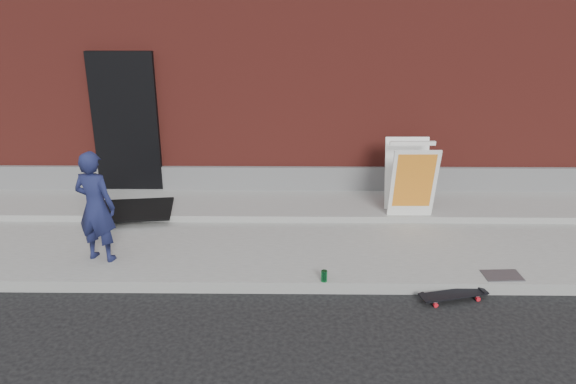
{
  "coord_description": "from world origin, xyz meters",
  "views": [
    {
      "loc": [
        0.12,
        -5.88,
        3.48
      ],
      "look_at": [
        0.04,
        0.8,
        1.01
      ],
      "focal_mm": 35.0,
      "sensor_mm": 36.0,
      "label": 1
    }
  ],
  "objects_px": {
    "pizza_sign": "(410,178)",
    "soda_can": "(324,276)",
    "child": "(95,207)",
    "skateboard": "(454,295)"
  },
  "relations": [
    {
      "from": "child",
      "to": "soda_can",
      "type": "distance_m",
      "value": 2.98
    },
    {
      "from": "child",
      "to": "soda_can",
      "type": "height_order",
      "value": "child"
    },
    {
      "from": "pizza_sign",
      "to": "soda_can",
      "type": "relative_size",
      "value": 7.99
    },
    {
      "from": "skateboard",
      "to": "pizza_sign",
      "type": "distance_m",
      "value": 2.22
    },
    {
      "from": "pizza_sign",
      "to": "child",
      "type": "bearing_deg",
      "value": -162.04
    },
    {
      "from": "pizza_sign",
      "to": "soda_can",
      "type": "xyz_separation_m",
      "value": [
        -1.36,
        -1.92,
        -0.58
      ]
    },
    {
      "from": "skateboard",
      "to": "soda_can",
      "type": "distance_m",
      "value": 1.53
    },
    {
      "from": "child",
      "to": "soda_can",
      "type": "relative_size",
      "value": 10.46
    },
    {
      "from": "child",
      "to": "skateboard",
      "type": "xyz_separation_m",
      "value": [
        4.36,
        -0.73,
        -0.8
      ]
    },
    {
      "from": "pizza_sign",
      "to": "soda_can",
      "type": "height_order",
      "value": "pizza_sign"
    }
  ]
}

